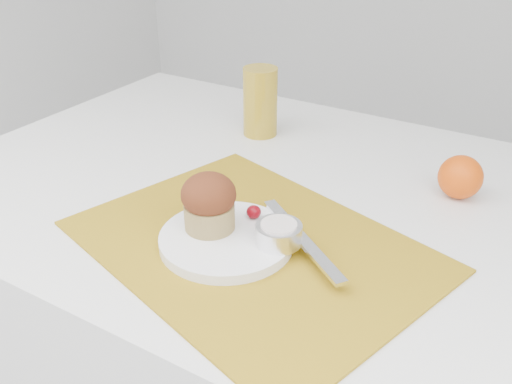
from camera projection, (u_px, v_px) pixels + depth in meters
The scene contains 11 objects.
table at pixel (280, 356), 1.13m from camera, with size 1.20×0.80×0.75m, color white.
placemat at pixel (252, 246), 0.80m from camera, with size 0.49×0.36×0.00m, color #A37D16.
plate at pixel (227, 239), 0.80m from camera, with size 0.19×0.19×0.02m, color white.
ramekin at pixel (279, 234), 0.77m from camera, with size 0.06×0.06×0.03m, color white.
cream at pixel (279, 225), 0.77m from camera, with size 0.05×0.05×0.01m, color silver.
raspberry_near at pixel (254, 212), 0.83m from camera, with size 0.02×0.02×0.02m, color #500208.
raspberry_far at pixel (268, 227), 0.80m from camera, with size 0.02×0.02×0.02m, color #590216.
butter_knife at pixel (302, 238), 0.78m from camera, with size 0.22×0.02×0.01m, color white.
orange at pixel (460, 177), 0.91m from camera, with size 0.07×0.07×0.07m, color #F05308.
juice_glass at pixel (260, 102), 1.12m from camera, with size 0.07×0.07×0.14m, color #B69622.
muffin at pixel (209, 202), 0.79m from camera, with size 0.08×0.08×0.08m.
Camera 1 is at (0.39, -0.68, 1.21)m, focal length 40.00 mm.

